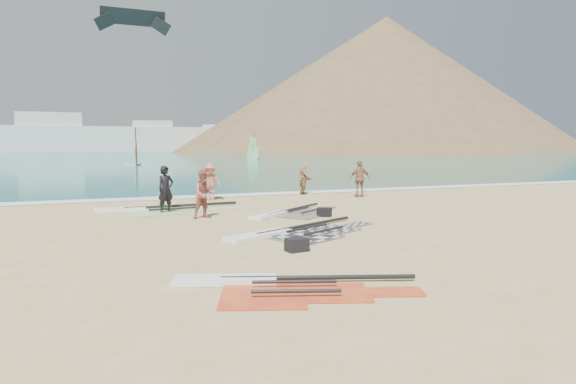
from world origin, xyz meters
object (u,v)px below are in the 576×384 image
object	(u,v)px
rig_red	(273,286)
person_wetsuit	(166,190)
rig_orange	(292,214)
beachgoer_right	(303,181)
rig_green	(159,209)
beachgoer_back	(360,179)
gear_bag_near	(297,245)
rig_grey	(296,233)
beachgoer_mid	(210,182)
beachgoer_left	(204,194)
gear_bag_far	(324,212)

from	to	relation	value
rig_red	person_wetsuit	size ratio (longest dim) A/B	2.48
rig_orange	beachgoer_right	bearing A→B (deg)	25.87
rig_green	beachgoer_back	xyz separation A→B (m)	(10.53, 1.40, 0.93)
rig_green	rig_red	world-z (taller)	rig_green
gear_bag_near	rig_grey	bearing A→B (deg)	68.72
beachgoer_mid	beachgoer_back	bearing A→B (deg)	24.69
gear_bag_near	beachgoer_left	world-z (taller)	beachgoer_left
rig_grey	rig_red	distance (m)	5.71
rig_grey	gear_bag_far	size ratio (longest dim) A/B	10.06
rig_green	beachgoer_left	xyz separation A→B (m)	(1.43, -2.78, 0.87)
rig_grey	beachgoer_right	size ratio (longest dim) A/B	3.61
gear_bag_near	gear_bag_far	distance (m)	6.20
rig_red	beachgoer_back	size ratio (longest dim) A/B	2.47
rig_grey	beachgoer_left	xyz separation A→B (m)	(-2.04, 4.30, 0.87)
rig_green	gear_bag_near	world-z (taller)	gear_bag_near
rig_orange	beachgoer_mid	bearing A→B (deg)	71.18
beachgoer_back	beachgoer_right	distance (m)	3.22
rig_orange	person_wetsuit	bearing A→B (deg)	116.60
rig_green	beachgoer_back	world-z (taller)	beachgoer_back
rig_red	rig_orange	bearing A→B (deg)	85.11
gear_bag_near	gear_bag_far	xyz separation A→B (m)	(3.28, 5.26, -0.01)
person_wetsuit	beachgoer_right	bearing A→B (deg)	3.96
rig_red	beachgoer_mid	distance (m)	15.13
gear_bag_far	beachgoer_mid	size ratio (longest dim) A/B	0.30
gear_bag_near	person_wetsuit	distance (m)	8.74
rig_orange	rig_green	bearing A→B (deg)	109.32
rig_grey	rig_green	bearing A→B (deg)	90.21
beachgoer_back	beachgoer_mid	bearing A→B (deg)	-1.39
rig_green	gear_bag_near	distance (m)	9.65
rig_grey	rig_orange	size ratio (longest dim) A/B	1.22
beachgoer_right	person_wetsuit	bearing A→B (deg)	166.39
rig_grey	gear_bag_near	distance (m)	2.38
beachgoer_right	gear_bag_near	bearing A→B (deg)	-156.76
beachgoer_mid	beachgoer_right	xyz separation A→B (m)	(5.40, 0.86, -0.15)
beachgoer_back	gear_bag_far	bearing A→B (deg)	58.31
rig_orange	gear_bag_near	distance (m)	6.55
beachgoer_left	beachgoer_back	world-z (taller)	beachgoer_back
beachgoer_left	gear_bag_far	bearing A→B (deg)	-27.64
person_wetsuit	beachgoer_back	world-z (taller)	beachgoer_back
beachgoer_left	beachgoer_right	size ratio (longest dim) A/B	1.17
gear_bag_near	beachgoer_mid	distance (m)	12.10
rig_green	beachgoer_left	size ratio (longest dim) A/B	3.33
rig_orange	gear_bag_near	size ratio (longest dim) A/B	8.36
rig_orange	rig_grey	bearing A→B (deg)	-147.30
rig_red	gear_bag_far	world-z (taller)	gear_bag_far
beachgoer_right	rig_red	bearing A→B (deg)	-158.01
rig_red	gear_bag_near	world-z (taller)	gear_bag_near
beachgoer_right	rig_orange	bearing A→B (deg)	-159.63
gear_bag_far	person_wetsuit	xyz separation A→B (m)	(-5.67, 3.12, 0.80)
rig_red	person_wetsuit	bearing A→B (deg)	112.22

